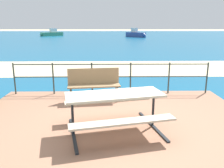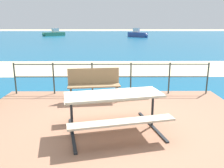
# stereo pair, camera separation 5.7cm
# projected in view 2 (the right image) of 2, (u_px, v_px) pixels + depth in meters

# --- Properties ---
(ground_plane) EXTENTS (240.00, 240.00, 0.00)m
(ground_plane) POSITION_uv_depth(u_px,v_px,m) (112.00, 128.00, 4.87)
(ground_plane) COLOR beige
(patio_paving) EXTENTS (6.40, 5.20, 0.06)m
(patio_paving) POSITION_uv_depth(u_px,v_px,m) (112.00, 127.00, 4.86)
(patio_paving) COLOR #996B51
(patio_paving) RESTS_ON ground
(sea_water) EXTENTS (90.00, 90.00, 0.01)m
(sea_water) POSITION_uv_depth(u_px,v_px,m) (111.00, 37.00, 43.61)
(sea_water) COLOR #145B84
(sea_water) RESTS_ON ground
(beach_strip) EXTENTS (54.03, 4.70, 0.01)m
(beach_strip) POSITION_uv_depth(u_px,v_px,m) (111.00, 68.00, 11.72)
(beach_strip) COLOR beige
(beach_strip) RESTS_ON ground
(picnic_table) EXTENTS (2.17, 1.85, 0.77)m
(picnic_table) POSITION_uv_depth(u_px,v_px,m) (114.00, 103.00, 4.48)
(picnic_table) COLOR #BCAD93
(picnic_table) RESTS_ON patio_paving
(park_bench) EXTENTS (1.47, 0.58, 0.90)m
(park_bench) POSITION_uv_depth(u_px,v_px,m) (94.00, 82.00, 6.34)
(park_bench) COLOR #8C704C
(park_bench) RESTS_ON patio_paving
(railing_fence) EXTENTS (5.94, 0.04, 0.97)m
(railing_fence) POSITION_uv_depth(u_px,v_px,m) (112.00, 74.00, 6.98)
(railing_fence) COLOR #2D3833
(railing_fence) RESTS_ON patio_paving
(boat_near) EXTENTS (4.20, 4.43, 1.54)m
(boat_near) POSITION_uv_depth(u_px,v_px,m) (54.00, 33.00, 46.75)
(boat_near) COLOR #338466
(boat_near) RESTS_ON sea_water
(boat_mid) EXTENTS (3.61, 4.41, 1.66)m
(boat_mid) POSITION_uv_depth(u_px,v_px,m) (138.00, 34.00, 41.73)
(boat_mid) COLOR #2D478C
(boat_mid) RESTS_ON sea_water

